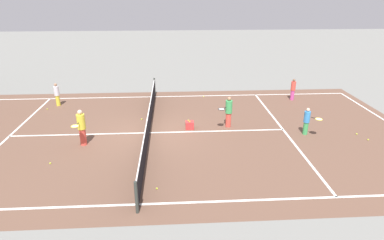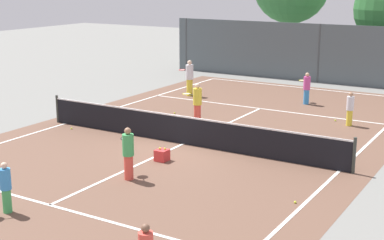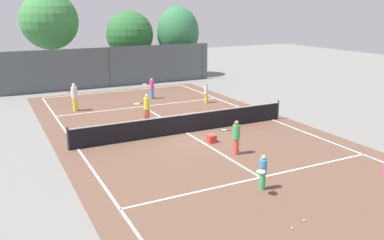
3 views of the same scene
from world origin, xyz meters
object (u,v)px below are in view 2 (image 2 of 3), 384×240
Objects in this scene: player_2 at (128,153)px; tennis_ball_0 at (305,96)px; ball_crate at (162,155)px; tennis_ball_2 at (295,202)px; tennis_ball_7 at (175,113)px; player_0 at (189,78)px; tennis_ball_6 at (335,120)px; tennis_ball_1 at (233,147)px; player_6 at (307,88)px; tennis_ball_5 at (72,128)px; player_4 at (5,187)px; player_1 at (197,103)px; player_3 at (350,109)px.

tennis_ball_0 is at bearing 88.89° from player_2.
ball_crate is 5.01m from tennis_ball_2.
ball_crate is 6.45× the size of tennis_ball_7.
tennis_ball_7 is (-3.26, 7.46, -0.76)m from player_2.
player_0 is 26.43× the size of tennis_ball_6.
tennis_ball_7 is at bearing -160.21° from tennis_ball_6.
tennis_ball_1 and tennis_ball_7 have the same top height.
player_6 reaches higher than tennis_ball_0.
tennis_ball_7 is at bearing 119.27° from ball_crate.
tennis_ball_6 is (2.99, 9.71, -0.76)m from player_2.
tennis_ball_5 is at bearing -117.82° from tennis_ball_0.
player_6 is 3.32m from tennis_ball_6.
player_2 reaches higher than tennis_ball_5.
player_2 is (4.69, -11.03, -0.11)m from player_0.
player_4 is 5.46m from ball_crate.
tennis_ball_2 and tennis_ball_7 have the same top height.
player_4 reaches higher than tennis_ball_5.
player_2 is 23.19× the size of tennis_ball_0.
player_6 reaches higher than player_4.
player_4 is 8.11m from tennis_ball_1.
ball_crate is at bearing -60.73° from tennis_ball_7.
player_0 is at bearing -168.61° from player_6.
player_6 reaches higher than tennis_ball_5.
tennis_ball_5 is at bearing 147.94° from player_2.
player_4 is 19.55× the size of tennis_ball_2.
tennis_ball_2 is at bearing -13.14° from ball_crate.
player_0 is 14.92m from player_4.
tennis_ball_0 is (0.40, 11.80, -0.15)m from ball_crate.
player_1 is 6.77m from player_2.
tennis_ball_1 is 1.00× the size of tennis_ball_7.
player_1 is 5.94m from player_3.
player_1 is 5.63m from tennis_ball_6.
player_0 is at bearing 170.24° from tennis_ball_6.
player_0 is 1.14× the size of player_2.
player_2 is 1.15× the size of player_3.
tennis_ball_1 and tennis_ball_5 have the same top height.
player_2 is 23.19× the size of tennis_ball_1.
player_1 is 1.10× the size of player_6.
player_2 reaches higher than tennis_ball_0.
player_0 reaches higher than player_3.
player_4 is at bearing -106.30° from tennis_ball_1.
player_0 is 8.54m from player_3.
tennis_ball_1 is 5.71m from tennis_ball_6.
player_4 is at bearing -94.63° from tennis_ball_0.
ball_crate is (4.56, -9.15, -0.72)m from player_0.
player_6 is at bearing -68.82° from tennis_ball_0.
tennis_ball_1 is at bearing -39.42° from player_1.
player_6 is at bearing 55.55° from tennis_ball_5.
player_6 is at bearing 84.49° from ball_crate.
player_3 is 20.14× the size of tennis_ball_7.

